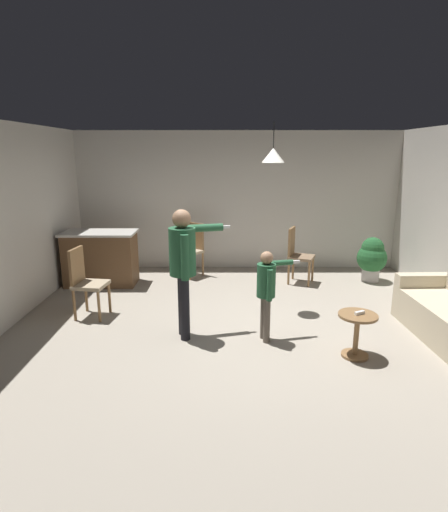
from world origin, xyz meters
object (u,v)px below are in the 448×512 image
spare_remote_on_table (359,313)px  dining_chair_by_counter (85,280)px  person_child (267,286)px  kitchen_counter (101,258)px  dining_chair_centre_back (297,253)px  potted_plant_corner (372,257)px  side_table_by_couch (357,330)px  person_adult (184,260)px  dining_chair_near_wall (192,247)px

spare_remote_on_table → dining_chair_by_counter: bearing=160.8°
person_child → kitchen_counter: bearing=-142.9°
dining_chair_centre_back → potted_plant_corner: size_ratio=1.23×
potted_plant_corner → spare_remote_on_table: 3.11m
dining_chair_centre_back → spare_remote_on_table: bearing=26.2°
side_table_by_couch → dining_chair_by_counter: (-3.46, 1.21, 0.22)m
person_adult → dining_chair_by_counter: person_adult is taller
person_adult → dining_chair_centre_back: bearing=127.4°
dining_chair_by_counter → dining_chair_centre_back: (3.27, 1.59, 0.00)m
kitchen_counter → side_table_by_couch: size_ratio=2.42×
person_adult → side_table_by_couch: bearing=61.1°
side_table_by_couch → spare_remote_on_table: bearing=-12.0°
side_table_by_couch → person_child: (-0.99, 0.43, 0.38)m
dining_chair_near_wall → spare_remote_on_table: size_ratio=7.69×
side_table_by_couch → potted_plant_corner: size_ratio=0.64×
dining_chair_centre_back → potted_plant_corner: bearing=115.7°
dining_chair_near_wall → potted_plant_corner: bearing=-147.6°
person_adult → potted_plant_corner: bearing=112.5°
dining_chair_by_counter → dining_chair_centre_back: 3.63m
spare_remote_on_table → side_table_by_couch: bearing=168.0°
dining_chair_near_wall → dining_chair_centre_back: size_ratio=1.00×
dining_chair_by_counter → potted_plant_corner: bearing=117.6°
side_table_by_couch → person_adult: bearing=165.1°
dining_chair_by_counter → dining_chair_near_wall: 2.45m
dining_chair_near_wall → spare_remote_on_table: (2.14, -3.25, -0.01)m
dining_chair_near_wall → spare_remote_on_table: bearing=161.9°
kitchen_counter → person_child: bearing=-40.1°
person_child → dining_chair_centre_back: bearing=148.7°
person_child → spare_remote_on_table: (1.00, -0.43, -0.17)m
person_adult → dining_chair_by_counter: size_ratio=1.63×
person_adult → person_child: person_adult is taller
potted_plant_corner → dining_chair_by_counter: bearing=-160.1°
dining_chair_by_counter → dining_chair_centre_back: size_ratio=1.00×
side_table_by_couch → dining_chair_by_counter: size_ratio=0.52×
dining_chair_by_counter → person_child: bearing=80.3°
person_adult → spare_remote_on_table: size_ratio=12.57×
potted_plant_corner → spare_remote_on_table: (-1.16, -2.89, 0.09)m
kitchen_counter → dining_chair_by_counter: bearing=-81.6°
person_adult → spare_remote_on_table: (2.02, -0.54, -0.48)m
person_child → spare_remote_on_table: bearing=53.8°
side_table_by_couch → potted_plant_corner: 3.12m
person_child → potted_plant_corner: bearing=125.8°
dining_chair_by_counter → potted_plant_corner: 4.93m
dining_chair_centre_back → potted_plant_corner: 1.38m
dining_chair_near_wall → kitchen_counter: bearing=58.1°
person_adult → dining_chair_centre_back: 2.93m
side_table_by_couch → dining_chair_near_wall: size_ratio=0.52×
dining_chair_near_wall → dining_chair_centre_back: 1.98m
spare_remote_on_table → person_child: bearing=156.6°
potted_plant_corner → dining_chair_centre_back: bearing=-176.1°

